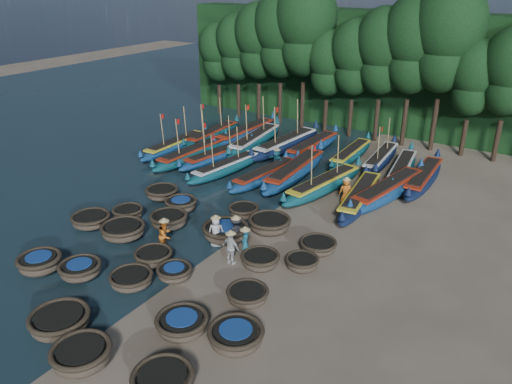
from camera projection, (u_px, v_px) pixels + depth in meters
The scene contains 62 objects.
ground at pixel (236, 238), 26.36m from camera, with size 120.00×120.00×0.00m, color #7D6D5B.
foliage_wall at pixel (394, 73), 42.36m from camera, with size 40.00×3.00×10.00m, color black.
coracle_2 at pixel (60, 321), 19.39m from camera, with size 2.67×2.67×0.79m.
coracle_3 at pixel (81, 355), 17.64m from camera, with size 2.20×2.20×0.82m.
coracle_4 at pixel (163, 381), 16.56m from camera, with size 2.52×2.52×0.76m.
coracle_5 at pixel (40, 263), 23.22m from camera, with size 2.07×2.07×0.83m.
coracle_6 at pixel (80, 269), 22.81m from camera, with size 2.17×2.17×0.73m.
coracle_7 at pixel (131, 279), 22.17m from camera, with size 1.97×1.97×0.66m.
coracle_8 at pixel (182, 324), 19.27m from camera, with size 2.54×2.54×0.75m.
coracle_9 at pixel (236, 336), 18.59m from camera, with size 2.64×2.64×0.78m.
coracle_10 at pixel (91, 220), 27.37m from camera, with size 2.29×2.29×0.73m.
coracle_11 at pixel (123, 230), 26.18m from camera, with size 2.89×2.89×0.79m.
coracle_12 at pixel (153, 256), 23.92m from camera, with size 2.07×2.07×0.67m.
coracle_13 at pixel (174, 272), 22.67m from camera, with size 1.65×1.65×0.66m.
coracle_14 at pixel (247, 295), 21.09m from camera, with size 1.84×1.84×0.64m.
coracle_15 at pixel (128, 212), 28.28m from camera, with size 1.76×1.76×0.67m.
coracle_16 at pixel (169, 220), 27.28m from camera, with size 2.25×2.25×0.81m.
coracle_17 at pixel (225, 231), 25.99m from camera, with size 2.96×2.96×0.85m.
coracle_18 at pixel (260, 260), 23.59m from camera, with size 2.21×2.21×0.72m.
coracle_19 at pixel (302, 262), 23.45m from camera, with size 1.91×1.91×0.64m.
coracle_20 at pixel (162, 193), 30.75m from camera, with size 2.40×2.40×0.73m.
coracle_21 at pixel (181, 204), 29.16m from camera, with size 2.19×2.19×0.76m.
coracle_22 at pixel (244, 211), 28.43m from camera, with size 2.03×2.03×0.69m.
coracle_23 at pixel (269, 224), 26.86m from camera, with size 2.33×2.33×0.81m.
coracle_24 at pixel (318, 246), 24.89m from camera, with size 1.89×1.89×0.64m.
long_boat_0 at pixel (176, 145), 38.69m from camera, with size 1.55×8.04×3.41m.
long_boat_1 at pixel (192, 154), 36.83m from camera, with size 1.73×8.51×3.61m.
long_boat_2 at pixel (218, 156), 36.62m from camera, with size 2.45×7.76×3.33m.
long_boat_3 at pixel (226, 167), 34.46m from camera, with size 2.24×7.53×3.22m.
long_boat_4 at pixel (266, 175), 33.20m from camera, with size 2.19×7.59×1.34m.
long_boat_5 at pixel (295, 171), 33.57m from camera, with size 2.15×9.21×1.62m.
long_boat_6 at pixel (324, 185), 31.48m from camera, with size 2.82×8.37×3.60m.
long_boat_7 at pixel (360, 197), 29.85m from camera, with size 2.57×8.29×1.47m.
long_boat_8 at pixel (388, 190), 30.60m from camera, with size 3.06×8.96×1.60m.
long_boat_9 at pixel (212, 135), 41.27m from camera, with size 1.84×8.07×3.43m.
long_boat_10 at pixel (246, 133), 41.59m from camera, with size 1.78×8.88×1.56m.
long_boat_11 at pixel (255, 140), 39.62m from camera, with size 2.70×9.13×3.91m.
long_boat_12 at pixel (286, 144), 38.82m from camera, with size 2.37×9.17×3.91m.
long_boat_13 at pixel (312, 146), 38.50m from camera, with size 1.72×8.20×1.44m.
long_boat_14 at pixel (351, 154), 36.91m from camera, with size 1.59×7.71×1.36m.
long_boat_15 at pixel (381, 159), 35.98m from camera, with size 1.97×7.80×3.32m.
long_boat_16 at pixel (402, 169), 34.15m from camera, with size 2.51×7.90×1.40m.
long_boat_17 at pixel (423, 178), 32.60m from camera, with size 1.81×8.31×1.46m.
fisherman_0 at pixel (216, 230), 25.23m from camera, with size 0.98×0.87×1.88m.
fisherman_1 at pixel (245, 242), 24.03m from camera, with size 0.53×0.69×1.89m.
fisherman_2 at pixel (165, 234), 24.80m from camera, with size 0.86×0.99×1.94m.
fisherman_3 at pixel (236, 230), 25.40m from camera, with size 1.16×1.09×1.78m.
fisherman_4 at pixel (231, 247), 23.66m from camera, with size 1.04×0.52×1.92m.
fisherman_5 at pixel (277, 160), 34.85m from camera, with size 1.59×1.10×1.85m.
fisherman_6 at pixel (346, 190), 29.87m from camera, with size 0.96×0.93×1.86m.
tree_0 at pixel (218, 51), 47.25m from camera, with size 3.68×3.68×8.68m.
tree_1 at pixel (238, 46), 45.83m from camera, with size 4.09×4.09×9.65m.
tree_2 at pixel (259, 40), 44.42m from camera, with size 4.51×4.51×10.63m.
tree_3 at pixel (281, 34), 43.00m from camera, with size 4.92×4.92×11.60m.
tree_4 at pixel (305, 27), 41.58m from camera, with size 5.34×5.34×12.58m.
tree_5 at pixel (328, 62), 41.52m from camera, with size 3.68×3.68×8.68m.
tree_6 at pixel (355, 57), 40.11m from camera, with size 4.09×4.09×9.65m.
tree_7 at pixel (383, 50), 38.69m from camera, with size 4.51×4.51×10.63m.
tree_8 at pixel (414, 43), 37.27m from camera, with size 4.92×4.92×11.60m.
tree_9 at pixel (447, 36), 35.85m from camera, with size 5.34×5.34×12.58m.
tree_10 at pixel (474, 77), 35.80m from camera, with size 3.68×3.68×8.68m.
tree_11 at pixel (511, 71), 34.38m from camera, with size 4.09×4.09×9.65m.
Camera 1 is at (13.50, -18.80, 12.88)m, focal length 35.00 mm.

